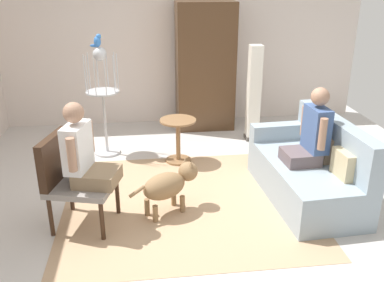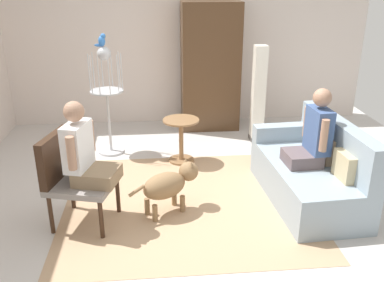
# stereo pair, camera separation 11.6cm
# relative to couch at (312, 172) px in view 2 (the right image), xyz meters

# --- Properties ---
(ground_plane) EXTENTS (6.73, 6.73, 0.00)m
(ground_plane) POSITION_rel_couch_xyz_m (-1.27, 0.14, -0.32)
(ground_plane) COLOR beige
(back_wall) EXTENTS (6.21, 0.12, 2.62)m
(back_wall) POSITION_rel_couch_xyz_m (-1.27, 2.91, 0.99)
(back_wall) COLOR silver
(back_wall) RESTS_ON ground
(area_rug) EXTENTS (2.69, 2.47, 0.01)m
(area_rug) POSITION_rel_couch_xyz_m (-1.40, 0.01, -0.32)
(area_rug) COLOR tan
(area_rug) RESTS_ON ground
(couch) EXTENTS (0.91, 1.67, 0.91)m
(couch) POSITION_rel_couch_xyz_m (0.00, 0.00, 0.00)
(couch) COLOR #8EA0AD
(couch) RESTS_ON ground
(armchair) EXTENTS (0.74, 0.72, 0.95)m
(armchair) POSITION_rel_couch_xyz_m (-2.58, -0.25, 0.23)
(armchair) COLOR #382316
(armchair) RESTS_ON ground
(person_on_couch) EXTENTS (0.45, 0.51, 0.84)m
(person_on_couch) POSITION_rel_couch_xyz_m (-0.04, -0.03, 0.46)
(person_on_couch) COLOR #605154
(person_on_armchair) EXTENTS (0.55, 0.52, 0.82)m
(person_on_armchair) POSITION_rel_couch_xyz_m (-2.42, -0.29, 0.47)
(person_on_armchair) COLOR #876D50
(round_end_table) EXTENTS (0.48, 0.48, 0.60)m
(round_end_table) POSITION_rel_couch_xyz_m (-1.39, 1.14, 0.03)
(round_end_table) COLOR olive
(round_end_table) RESTS_ON ground
(dog) EXTENTS (0.74, 0.49, 0.55)m
(dog) POSITION_rel_couch_xyz_m (-1.60, -0.16, 0.01)
(dog) COLOR olive
(dog) RESTS_ON ground
(bird_cage_stand) EXTENTS (0.45, 0.45, 1.50)m
(bird_cage_stand) POSITION_rel_couch_xyz_m (-2.37, 1.54, 0.53)
(bird_cage_stand) COLOR silver
(bird_cage_stand) RESTS_ON ground
(parrot) EXTENTS (0.17, 0.10, 0.17)m
(parrot) POSITION_rel_couch_xyz_m (-2.38, 1.54, 1.25)
(parrot) COLOR blue
(parrot) RESTS_ON bird_cage_stand
(column_lamp) EXTENTS (0.20, 0.20, 1.44)m
(column_lamp) POSITION_rel_couch_xyz_m (-0.19, 1.82, 0.39)
(column_lamp) COLOR #4C4742
(column_lamp) RESTS_ON ground
(armoire_cabinet) EXTENTS (0.91, 0.56, 2.00)m
(armoire_cabinet) POSITION_rel_couch_xyz_m (-0.83, 2.50, 0.68)
(armoire_cabinet) COLOR #4C331E
(armoire_cabinet) RESTS_ON ground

